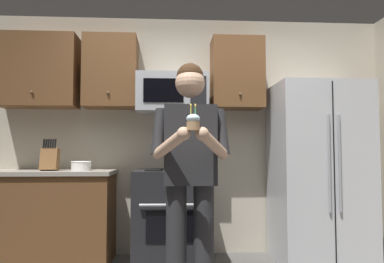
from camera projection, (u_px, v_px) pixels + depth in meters
wall_back at (185, 135)px, 4.18m from camera, size 4.40×0.10×2.60m
oven_range at (172, 216)px, 3.73m from camera, size 0.76×0.70×0.93m
microwave at (172, 94)px, 3.93m from camera, size 0.74×0.41×0.40m
refrigerator at (319, 172)px, 3.81m from camera, size 0.90×0.75×1.80m
cabinet_row_upper at (118, 72)px, 3.95m from camera, size 2.78×0.36×0.76m
counter_left at (40, 217)px, 3.67m from camera, size 1.44×0.66×0.92m
knife_block at (50, 159)px, 3.66m from camera, size 0.16×0.15×0.32m
bowl_large_white at (81, 166)px, 3.68m from camera, size 0.20×0.20×0.09m
person at (190, 166)px, 2.71m from camera, size 0.60×0.48×1.76m
cupcake at (193, 122)px, 2.40m from camera, size 0.09×0.09×0.17m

